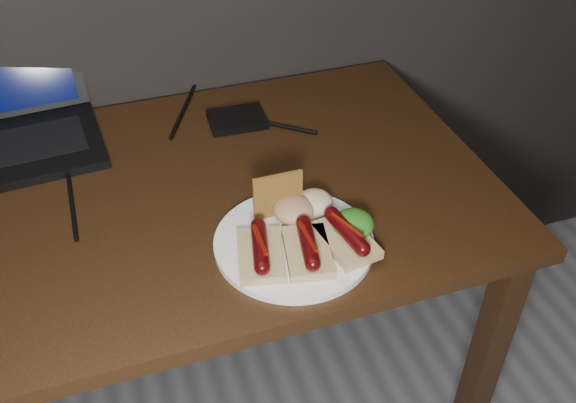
% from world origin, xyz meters
% --- Properties ---
extents(desk, '(1.40, 0.70, 0.75)m').
position_xyz_m(desk, '(0.00, 1.38, 0.66)').
color(desk, '#36200D').
rests_on(desk, ground).
extents(hard_drive, '(0.12, 0.09, 0.02)m').
position_xyz_m(hard_drive, '(0.29, 1.58, 0.76)').
color(hard_drive, black).
rests_on(hard_drive, desk).
extents(desk_cables, '(1.01, 0.45, 0.01)m').
position_xyz_m(desk_cables, '(-0.03, 1.51, 0.75)').
color(desk_cables, black).
rests_on(desk_cables, desk).
extents(plate, '(0.33, 0.33, 0.01)m').
position_xyz_m(plate, '(0.28, 1.18, 0.76)').
color(plate, white).
rests_on(plate, desk).
extents(bread_sausage_left, '(0.09, 0.13, 0.04)m').
position_xyz_m(bread_sausage_left, '(0.21, 1.16, 0.78)').
color(bread_sausage_left, '#DBC080').
rests_on(bread_sausage_left, plate).
extents(bread_sausage_center, '(0.09, 0.13, 0.04)m').
position_xyz_m(bread_sausage_center, '(0.29, 1.14, 0.78)').
color(bread_sausage_center, '#DBC080').
rests_on(bread_sausage_center, plate).
extents(bread_sausage_right, '(0.09, 0.12, 0.04)m').
position_xyz_m(bread_sausage_right, '(0.35, 1.15, 0.78)').
color(bread_sausage_right, '#DBC080').
rests_on(bread_sausage_right, plate).
extents(crispbread, '(0.08, 0.01, 0.08)m').
position_xyz_m(crispbread, '(0.27, 1.25, 0.80)').
color(crispbread, '#A6702D').
rests_on(crispbread, plate).
extents(salad_greens, '(0.07, 0.07, 0.04)m').
position_xyz_m(salad_greens, '(0.37, 1.17, 0.78)').
color(salad_greens, '#1E5D12').
rests_on(salad_greens, plate).
extents(salsa_mound, '(0.07, 0.07, 0.04)m').
position_xyz_m(salsa_mound, '(0.29, 1.24, 0.78)').
color(salsa_mound, maroon).
rests_on(salsa_mound, plate).
extents(coleslaw_mound, '(0.06, 0.06, 0.04)m').
position_xyz_m(coleslaw_mound, '(0.34, 1.24, 0.78)').
color(coleslaw_mound, '#EFE7CF').
rests_on(coleslaw_mound, plate).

